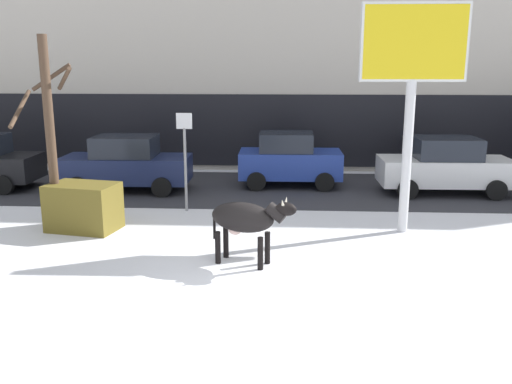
# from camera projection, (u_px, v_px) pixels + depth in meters

# --- Properties ---
(ground_plane) EXTENTS (120.00, 120.00, 0.00)m
(ground_plane) POSITION_uv_depth(u_px,v_px,m) (255.00, 290.00, 10.33)
(ground_plane) COLOR white
(road_strip) EXTENTS (60.00, 5.60, 0.01)m
(road_strip) POSITION_uv_depth(u_px,v_px,m) (270.00, 189.00, 18.71)
(road_strip) COLOR #333338
(road_strip) RESTS_ON ground
(building_facade) EXTENTS (44.00, 6.10, 13.00)m
(building_facade) POSITION_uv_depth(u_px,v_px,m) (275.00, 8.00, 23.38)
(building_facade) COLOR beige
(building_facade) RESTS_ON ground
(cow_black) EXTENTS (1.92, 1.03, 1.54)m
(cow_black) POSITION_uv_depth(u_px,v_px,m) (246.00, 219.00, 11.48)
(cow_black) COLOR black
(cow_black) RESTS_ON ground
(billboard) EXTENTS (2.52, 0.26, 5.56)m
(billboard) POSITION_uv_depth(u_px,v_px,m) (413.00, 57.00, 12.99)
(billboard) COLOR silver
(billboard) RESTS_ON ground
(car_navy_sedan) EXTENTS (4.22, 2.03, 1.84)m
(car_navy_sedan) POSITION_uv_depth(u_px,v_px,m) (126.00, 164.00, 18.27)
(car_navy_sedan) COLOR #19234C
(car_navy_sedan) RESTS_ON ground
(car_blue_hatchback) EXTENTS (3.52, 1.96, 1.86)m
(car_blue_hatchback) POSITION_uv_depth(u_px,v_px,m) (289.00, 159.00, 18.99)
(car_blue_hatchback) COLOR #233D9E
(car_blue_hatchback) RESTS_ON ground
(car_white_sedan) EXTENTS (4.22, 2.03, 1.84)m
(car_white_sedan) POSITION_uv_depth(u_px,v_px,m) (445.00, 166.00, 17.87)
(car_white_sedan) COLOR white
(car_white_sedan) RESTS_ON ground
(pedestrian_near_billboard) EXTENTS (0.36, 0.24, 1.73)m
(pedestrian_near_billboard) POSITION_uv_depth(u_px,v_px,m) (406.00, 153.00, 20.77)
(pedestrian_near_billboard) COLOR #282833
(pedestrian_near_billboard) RESTS_ON ground
(bare_tree_left_lot) EXTENTS (1.49, 1.47, 4.85)m
(bare_tree_left_lot) POSITION_uv_depth(u_px,v_px,m) (49.00, 129.00, 13.64)
(bare_tree_left_lot) COLOR #4C3828
(bare_tree_left_lot) RESTS_ON ground
(dumpster) EXTENTS (1.88, 1.41, 1.20)m
(dumpster) POSITION_uv_depth(u_px,v_px,m) (84.00, 207.00, 13.98)
(dumpster) COLOR brown
(dumpster) RESTS_ON ground
(street_sign) EXTENTS (0.44, 0.08, 2.82)m
(street_sign) POSITION_uv_depth(u_px,v_px,m) (185.00, 154.00, 15.53)
(street_sign) COLOR gray
(street_sign) RESTS_ON ground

